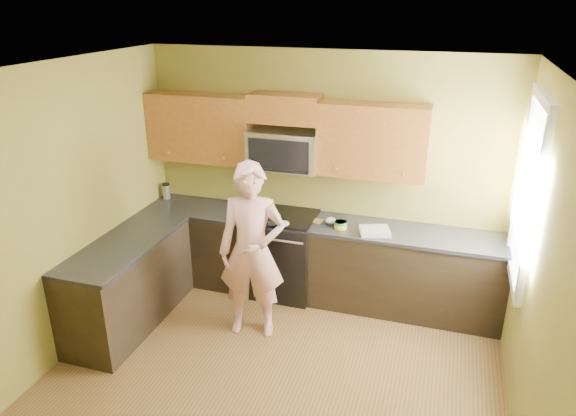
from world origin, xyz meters
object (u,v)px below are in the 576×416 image
at_px(woman, 252,251).
at_px(travel_mug, 167,198).
at_px(stove, 281,253).
at_px(butter_tub, 340,228).
at_px(microwave, 284,168).
at_px(frying_pan, 268,221).

distance_m(woman, travel_mug, 1.77).
distance_m(stove, butter_tub, 0.83).
bearing_deg(butter_tub, travel_mug, 173.67).
distance_m(microwave, frying_pan, 0.60).
bearing_deg(stove, microwave, 90.00).
xyz_separation_m(microwave, frying_pan, (-0.07, -0.33, -0.50)).
height_order(microwave, butter_tub, microwave).
relative_size(stove, woman, 0.53).
relative_size(frying_pan, butter_tub, 3.49).
relative_size(woman, butter_tub, 13.05).
height_order(stove, butter_tub, butter_tub).
bearing_deg(stove, frying_pan, -109.44).
relative_size(stove, butter_tub, 6.94).
bearing_deg(woman, frying_pan, 83.51).
bearing_deg(stove, woman, -91.59).
relative_size(woman, frying_pan, 3.74).
distance_m(woman, butter_tub, 1.03).
bearing_deg(frying_pan, microwave, 88.15).
bearing_deg(microwave, travel_mug, 179.11).
bearing_deg(frying_pan, stove, 81.10).
bearing_deg(butter_tub, microwave, 162.38).
height_order(woman, travel_mug, woman).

